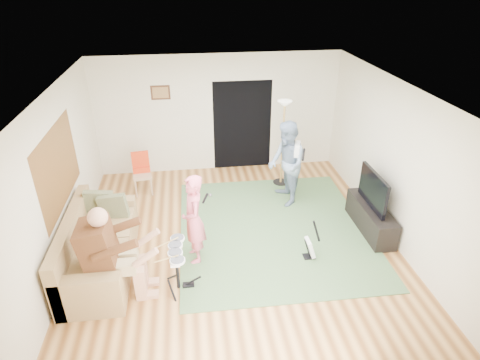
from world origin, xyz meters
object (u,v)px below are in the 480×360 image
(drum_kit, at_px, (177,270))
(guitar_spare, at_px, (310,247))
(sofa, at_px, (95,252))
(guitarist, at_px, (286,164))
(singer, at_px, (194,220))
(torchiere_lamp, at_px, (283,128))
(dining_chair, at_px, (143,179))
(tv_cabinet, at_px, (371,218))
(television, at_px, (373,190))

(drum_kit, xyz_separation_m, guitar_spare, (2.17, 0.42, -0.12))
(sofa, relative_size, guitarist, 1.33)
(singer, height_order, torchiere_lamp, torchiere_lamp)
(sofa, height_order, torchiere_lamp, torchiere_lamp)
(dining_chair, relative_size, tv_cabinet, 0.63)
(drum_kit, distance_m, guitarist, 3.18)
(drum_kit, height_order, television, television)
(singer, height_order, television, singer)
(tv_cabinet, distance_m, television, 0.60)
(singer, bearing_deg, dining_chair, -164.67)
(guitar_spare, height_order, television, television)
(guitar_spare, relative_size, torchiere_lamp, 0.38)
(guitarist, relative_size, guitar_spare, 2.37)
(drum_kit, distance_m, television, 3.65)
(singer, xyz_separation_m, television, (3.16, 0.39, 0.09))
(tv_cabinet, bearing_deg, guitar_spare, -154.33)
(singer, height_order, guitar_spare, singer)
(sofa, xyz_separation_m, drum_kit, (1.30, -0.65, 0.02))
(torchiere_lamp, bearing_deg, guitar_spare, -92.40)
(sofa, bearing_deg, singer, 0.45)
(torchiere_lamp, height_order, tv_cabinet, torchiere_lamp)
(sofa, bearing_deg, guitarist, 24.70)
(guitarist, height_order, dining_chair, guitarist)
(dining_chair, bearing_deg, television, -33.49)
(drum_kit, height_order, torchiere_lamp, torchiere_lamp)
(torchiere_lamp, relative_size, television, 1.89)
(drum_kit, relative_size, tv_cabinet, 0.54)
(guitar_spare, height_order, torchiere_lamp, torchiere_lamp)
(singer, xyz_separation_m, torchiere_lamp, (2.00, 2.39, 0.54))
(guitar_spare, distance_m, television, 1.56)
(sofa, height_order, singer, singer)
(singer, distance_m, tv_cabinet, 3.28)
(drum_kit, relative_size, television, 0.75)
(drum_kit, bearing_deg, tv_cabinet, 16.78)
(guitar_spare, bearing_deg, torchiere_lamp, 87.60)
(sofa, height_order, drum_kit, sofa)
(sofa, distance_m, singer, 1.65)
(singer, bearing_deg, guitar_spare, 75.06)
(guitarist, distance_m, television, 1.75)
(singer, distance_m, torchiere_lamp, 3.16)
(guitarist, height_order, torchiere_lamp, torchiere_lamp)
(torchiere_lamp, height_order, television, torchiere_lamp)
(guitarist, distance_m, dining_chair, 3.07)
(sofa, xyz_separation_m, guitarist, (3.48, 1.60, 0.56))
(guitarist, height_order, guitar_spare, guitarist)
(sofa, height_order, television, television)
(sofa, relative_size, drum_kit, 3.04)
(television, bearing_deg, torchiere_lamp, 120.21)
(torchiere_lamp, distance_m, television, 2.36)
(torchiere_lamp, distance_m, tv_cabinet, 2.57)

